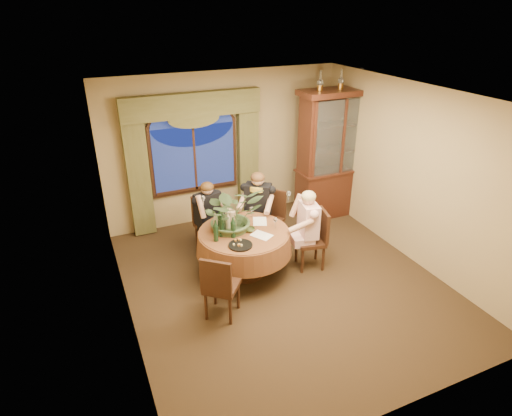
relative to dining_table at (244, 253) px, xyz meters
name	(u,v)px	position (x,y,z in m)	size (l,w,h in m)	color
floor	(283,282)	(0.45, -0.46, -0.38)	(5.00, 5.00, 0.00)	black
wall_back	(224,148)	(0.45, 2.04, 1.02)	(4.50, 4.50, 0.00)	#9A855C
wall_right	(413,175)	(2.70, -0.46, 1.02)	(5.00, 5.00, 0.00)	#9A855C
ceiling	(289,97)	(0.45, -0.46, 2.42)	(5.00, 5.00, 0.00)	white
window	(195,158)	(-0.15, 1.97, 0.92)	(1.62, 0.10, 1.32)	navy
arched_transom	(192,116)	(-0.15, 1.97, 1.71)	(1.60, 0.06, 0.44)	navy
drapery_left	(138,174)	(-1.18, 1.92, 0.80)	(0.38, 0.14, 2.32)	#4F4E25
drapery_right	(248,158)	(0.88, 1.92, 0.80)	(0.38, 0.14, 2.32)	#4F4E25
swag_valance	(192,105)	(-0.15, 1.89, 1.90)	(2.45, 0.16, 0.42)	#4F4E25
dining_table	(244,253)	(0.00, 0.00, 0.00)	(1.46, 1.46, 0.75)	maroon
china_cabinet	(335,155)	(2.41, 1.29, 0.85)	(1.51, 0.59, 2.46)	#33130A
oil_lamp_left	(320,81)	(1.98, 1.29, 2.25)	(0.11, 0.11, 0.34)	#A5722D
oil_lamp_center	(341,79)	(2.41, 1.29, 2.25)	(0.11, 0.11, 0.34)	#A5722D
oil_lamp_right	(361,77)	(2.84, 1.29, 2.25)	(0.11, 0.11, 0.34)	#A5722D
chair_right	(310,240)	(1.04, -0.23, 0.10)	(0.42, 0.42, 0.96)	black
chair_back_right	(270,220)	(0.74, 0.65, 0.10)	(0.42, 0.42, 0.96)	black
chair_back	(210,224)	(-0.25, 0.92, 0.10)	(0.42, 0.42, 0.96)	black
chair_front_left	(222,285)	(-0.64, -0.78, 0.10)	(0.42, 0.42, 0.96)	black
person_pink	(308,229)	(1.00, -0.19, 0.28)	(0.47, 0.43, 1.31)	beige
person_back	(208,217)	(-0.29, 0.86, 0.26)	(0.46, 0.42, 1.28)	black
person_scarf	(258,209)	(0.56, 0.73, 0.30)	(0.49, 0.45, 1.36)	black
stoneware_vase	(232,220)	(-0.13, 0.16, 0.52)	(0.16, 0.16, 0.29)	#9D8161
centerpiece_plant	(232,192)	(-0.12, 0.17, 0.97)	(0.92, 1.02, 0.79)	#3F5833
olive_bowl	(250,230)	(0.08, -0.03, 0.40)	(0.16, 0.16, 0.05)	#45552A
cheese_platter	(240,245)	(-0.21, -0.38, 0.39)	(0.34, 0.34, 0.02)	black
wine_bottle_0	(220,219)	(-0.29, 0.23, 0.54)	(0.07, 0.07, 0.33)	black
wine_bottle_1	(233,227)	(-0.21, -0.11, 0.54)	(0.07, 0.07, 0.33)	black
wine_bottle_2	(216,231)	(-0.47, -0.10, 0.54)	(0.07, 0.07, 0.33)	black
wine_bottle_3	(228,222)	(-0.22, 0.07, 0.54)	(0.07, 0.07, 0.33)	tan
wine_bottle_4	(216,224)	(-0.41, 0.10, 0.54)	(0.07, 0.07, 0.33)	tan
wine_bottle_5	(221,226)	(-0.35, 0.00, 0.54)	(0.07, 0.07, 0.33)	black
tasting_paper_0	(262,235)	(0.19, -0.23, 0.38)	(0.21, 0.30, 0.00)	white
tasting_paper_1	(260,221)	(0.35, 0.19, 0.38)	(0.21, 0.30, 0.00)	white
wine_glass_person_pink	(275,223)	(0.48, -0.09, 0.46)	(0.07, 0.07, 0.18)	silver
wine_glass_person_back	(223,215)	(-0.16, 0.46, 0.46)	(0.07, 0.07, 0.18)	silver
wine_glass_person_scarf	(252,212)	(0.30, 0.39, 0.46)	(0.07, 0.07, 0.18)	silver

